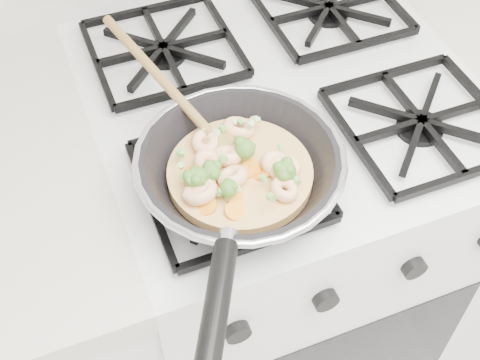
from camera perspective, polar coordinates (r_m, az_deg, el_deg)
name	(u,v)px	position (r m, az deg, el deg)	size (l,w,h in m)	color
stove	(274,249)	(1.35, 2.99, -6.11)	(0.60, 0.60, 0.92)	white
skillet	(238,171)	(0.83, -0.18, 0.82)	(0.31, 0.60, 0.09)	black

